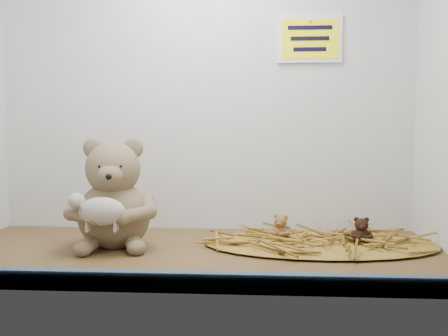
# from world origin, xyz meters

# --- Properties ---
(alcove_shell) EXTENTS (1.20, 0.60, 0.90)m
(alcove_shell) POSITION_xyz_m (0.00, 0.09, 0.45)
(alcove_shell) COLOR #433117
(alcove_shell) RESTS_ON ground
(front_rail) EXTENTS (1.19, 0.02, 0.04)m
(front_rail) POSITION_xyz_m (0.00, -0.29, 0.02)
(front_rail) COLOR #38536B
(front_rail) RESTS_ON shelf_floor
(straw_bed) EXTENTS (0.59, 0.34, 0.01)m
(straw_bed) POSITION_xyz_m (0.31, 0.10, 0.01)
(straw_bed) COLOR olive
(straw_bed) RESTS_ON shelf_floor
(main_teddy) EXTENTS (0.25, 0.26, 0.27)m
(main_teddy) POSITION_xyz_m (-0.20, 0.05, 0.14)
(main_teddy) COLOR #7E664D
(main_teddy) RESTS_ON shelf_floor
(toy_lamb) EXTENTS (0.14, 0.09, 0.09)m
(toy_lamb) POSITION_xyz_m (-0.20, -0.04, 0.10)
(toy_lamb) COLOR #B7B0A5
(toy_lamb) RESTS_ON main_teddy
(mini_teddy_tan) EXTENTS (0.07, 0.07, 0.07)m
(mini_teddy_tan) POSITION_xyz_m (0.21, 0.11, 0.04)
(mini_teddy_tan) COLOR brown
(mini_teddy_tan) RESTS_ON straw_bed
(mini_teddy_brown) EXTENTS (0.06, 0.06, 0.07)m
(mini_teddy_brown) POSITION_xyz_m (0.41, 0.08, 0.05)
(mini_teddy_brown) COLOR black
(mini_teddy_brown) RESTS_ON straw_bed
(wall_sign) EXTENTS (0.16, 0.01, 0.11)m
(wall_sign) POSITION_xyz_m (0.30, 0.29, 0.55)
(wall_sign) COLOR yellow
(wall_sign) RESTS_ON back_wall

